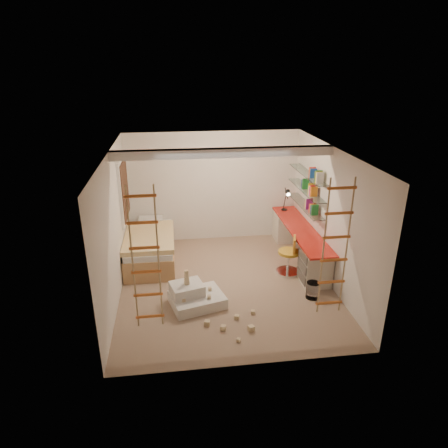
{
  "coord_description": "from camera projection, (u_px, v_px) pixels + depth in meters",
  "views": [
    {
      "loc": [
        -0.92,
        -6.7,
        4.01
      ],
      "look_at": [
        0.0,
        0.3,
        1.15
      ],
      "focal_mm": 32.0,
      "sensor_mm": 36.0,
      "label": 1
    }
  ],
  "objects": [
    {
      "name": "play_platform",
      "position": [
        194.0,
        297.0,
        7.07
      ],
      "size": [
        1.05,
        0.91,
        0.4
      ],
      "color": "silver",
      "rests_on": "floor"
    },
    {
      "name": "shelves",
      "position": [
        306.0,
        190.0,
        8.47
      ],
      "size": [
        0.25,
        1.8,
        0.71
      ],
      "color": "white",
      "rests_on": "wall_right"
    },
    {
      "name": "window_frame",
      "position": [
        123.0,
        190.0,
        8.33
      ],
      "size": [
        0.06,
        1.15,
        1.35
      ],
      "primitive_type": "cube",
      "color": "white",
      "rests_on": "wall_left"
    },
    {
      "name": "waste_bin",
      "position": [
        313.0,
        290.0,
        7.28
      ],
      "size": [
        0.25,
        0.25,
        0.31
      ],
      "primitive_type": "cylinder",
      "color": "white",
      "rests_on": "floor"
    },
    {
      "name": "ceiling_beam",
      "position": [
        224.0,
        153.0,
        7.1
      ],
      "size": [
        4.0,
        0.18,
        0.16
      ],
      "primitive_type": "cube",
      "color": "white",
      "rests_on": "ceiling"
    },
    {
      "name": "rope_ladder_left",
      "position": [
        146.0,
        260.0,
        5.43
      ],
      "size": [
        0.41,
        0.04,
        2.13
      ],
      "primitive_type": null,
      "color": "#CB5D22",
      "rests_on": "ceiling"
    },
    {
      "name": "books",
      "position": [
        306.0,
        185.0,
        8.44
      ],
      "size": [
        0.14,
        0.58,
        0.92
      ],
      "color": "#1E722D",
      "rests_on": "shelves"
    },
    {
      "name": "task_lamp",
      "position": [
        287.0,
        197.0,
        9.22
      ],
      "size": [
        0.14,
        0.36,
        0.57
      ],
      "color": "black",
      "rests_on": "desk"
    },
    {
      "name": "swivel_chair",
      "position": [
        289.0,
        260.0,
        8.08
      ],
      "size": [
        0.6,
        0.6,
        0.81
      ],
      "color": "gold",
      "rests_on": "floor"
    },
    {
      "name": "desk",
      "position": [
        299.0,
        242.0,
        8.62
      ],
      "size": [
        0.56,
        2.8,
        0.75
      ],
      "color": "red",
      "rests_on": "floor"
    },
    {
      "name": "toy_blocks",
      "position": [
        213.0,
        304.0,
        6.74
      ],
      "size": [
        1.23,
        1.28,
        0.67
      ],
      "color": "#CCB284",
      "rests_on": "floor"
    },
    {
      "name": "bed",
      "position": [
        150.0,
        247.0,
        8.6
      ],
      "size": [
        1.02,
        2.0,
        0.69
      ],
      "color": "#AD7F51",
      "rests_on": "floor"
    },
    {
      "name": "window_blind",
      "position": [
        125.0,
        189.0,
        8.34
      ],
      "size": [
        0.02,
        1.0,
        1.2
      ],
      "primitive_type": "cube",
      "color": "#4C2D1E",
      "rests_on": "window_frame"
    },
    {
      "name": "rope_ladder_right",
      "position": [
        335.0,
        249.0,
        5.76
      ],
      "size": [
        0.41,
        0.04,
        2.13
      ],
      "primitive_type": null,
      "color": "#D06623",
      "rests_on": "ceiling"
    },
    {
      "name": "floor",
      "position": [
        226.0,
        284.0,
        7.77
      ],
      "size": [
        4.5,
        4.5,
        0.0
      ],
      "primitive_type": "plane",
      "color": "#91765E",
      "rests_on": "ground"
    }
  ]
}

